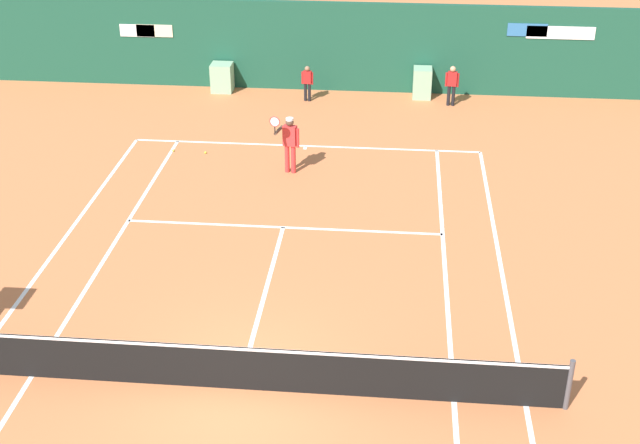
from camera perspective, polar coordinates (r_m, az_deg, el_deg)
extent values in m
plane|color=#C67042|center=(16.49, -5.40, -10.91)|extent=(80.00, 80.00, 0.00)
cube|color=white|center=(26.52, -0.95, 5.06)|extent=(10.60, 0.10, 0.01)
cube|color=white|center=(17.59, -18.52, -9.64)|extent=(0.10, 23.40, 0.01)
cube|color=white|center=(16.31, 8.85, -11.64)|extent=(0.10, 23.40, 0.01)
cube|color=white|center=(16.47, 13.46, -11.73)|extent=(0.10, 23.40, 0.01)
cube|color=white|center=(21.77, -2.45, -0.35)|extent=(8.00, 0.10, 0.01)
cube|color=white|center=(19.04, -3.71, -4.90)|extent=(0.10, 6.40, 0.01)
cube|color=white|center=(26.38, -0.99, 4.93)|extent=(0.10, 0.24, 0.01)
cylinder|color=#4C4C51|center=(16.27, 16.14, -10.30)|extent=(0.10, 0.10, 1.07)
cube|color=black|center=(16.19, -5.48, -9.60)|extent=(12.00, 0.03, 0.95)
cube|color=white|center=(15.93, -5.55, -8.33)|extent=(12.00, 0.04, 0.06)
cube|color=#194C38|center=(30.96, 0.10, 11.54)|extent=(25.00, 0.24, 3.14)
cube|color=white|center=(31.00, 15.63, 11.96)|extent=(2.29, 0.02, 0.44)
cube|color=#2D6BA8|center=(30.80, 13.55, 12.24)|extent=(1.34, 0.02, 0.44)
cube|color=white|center=(31.96, -11.99, 12.27)|extent=(1.26, 0.02, 0.44)
cube|color=beige|center=(31.78, -10.89, 12.31)|extent=(1.31, 0.02, 0.44)
cube|color=#8CB793|center=(31.26, -6.49, 9.47)|extent=(0.74, 0.70, 1.01)
cube|color=#8CB793|center=(30.65, 6.77, 9.12)|extent=(0.64, 0.70, 1.05)
cylinder|color=red|center=(24.57, -1.77, 4.18)|extent=(0.14, 0.14, 0.83)
cylinder|color=red|center=(24.63, -2.18, 4.23)|extent=(0.14, 0.14, 0.83)
cube|color=red|center=(24.32, -2.00, 5.73)|extent=(0.41, 0.28, 0.58)
sphere|color=brown|center=(24.17, -2.02, 6.62)|extent=(0.23, 0.23, 0.23)
cylinder|color=white|center=(24.14, -2.02, 6.81)|extent=(0.22, 0.22, 0.06)
cylinder|color=red|center=(24.26, -1.49, 5.58)|extent=(0.09, 0.09, 0.56)
cylinder|color=brown|center=(24.06, -2.76, 6.08)|extent=(0.21, 0.57, 0.09)
cylinder|color=black|center=(23.78, -3.00, 6.08)|extent=(0.03, 0.03, 0.22)
torus|color=#DB3838|center=(23.68, -3.02, 6.64)|extent=(0.30, 0.09, 0.30)
cylinder|color=silver|center=(23.68, -3.02, 6.64)|extent=(0.25, 0.06, 0.26)
cylinder|color=black|center=(30.05, 8.80, 8.25)|extent=(0.11, 0.11, 0.70)
cylinder|color=black|center=(30.06, 8.50, 8.28)|extent=(0.11, 0.11, 0.70)
cube|color=#AD1E1E|center=(29.86, 8.73, 9.34)|extent=(0.33, 0.20, 0.49)
sphere|color=tan|center=(29.76, 8.78, 9.97)|extent=(0.19, 0.19, 0.19)
cylinder|color=#AD1E1E|center=(29.87, 9.11, 9.25)|extent=(0.07, 0.07, 0.47)
cylinder|color=#AD1E1E|center=(29.88, 8.35, 9.31)|extent=(0.07, 0.07, 0.47)
cylinder|color=black|center=(30.15, -0.70, 8.57)|extent=(0.10, 0.10, 0.63)
cylinder|color=black|center=(30.18, -0.97, 8.59)|extent=(0.10, 0.10, 0.63)
cube|color=#AD1E1E|center=(29.99, -0.84, 9.55)|extent=(0.30, 0.20, 0.44)
sphere|color=#8C664C|center=(29.90, -0.85, 10.11)|extent=(0.17, 0.17, 0.17)
cylinder|color=#AD1E1E|center=(29.96, -0.51, 9.47)|extent=(0.07, 0.07, 0.43)
cylinder|color=#AD1E1E|center=(30.05, -1.17, 9.52)|extent=(0.07, 0.07, 0.43)
sphere|color=#CCE033|center=(26.48, -9.68, 4.68)|extent=(0.07, 0.07, 0.07)
sphere|color=#CCE033|center=(26.18, -7.58, 4.57)|extent=(0.07, 0.07, 0.07)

